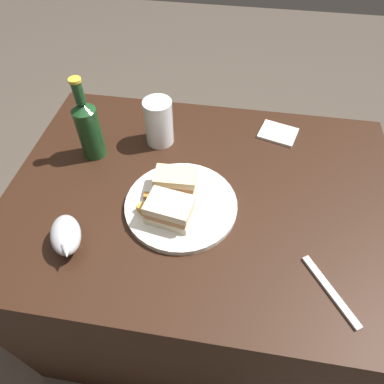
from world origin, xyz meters
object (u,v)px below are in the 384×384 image
(sandwich_half_left, at_px, (176,181))
(cider_bottle, at_px, (88,127))
(plate, at_px, (181,205))
(pint_glass, at_px, (159,125))
(gravy_boat, at_px, (66,235))
(napkin, at_px, (278,133))
(fork, at_px, (330,291))
(sandwich_half_right, at_px, (170,210))

(sandwich_half_left, height_order, cider_bottle, cider_bottle)
(plate, relative_size, sandwich_half_left, 2.67)
(pint_glass, bearing_deg, gravy_boat, -108.28)
(gravy_boat, xyz_separation_m, napkin, (0.49, 0.48, -0.04))
(sandwich_half_left, bearing_deg, fork, -30.31)
(plate, distance_m, fork, 0.40)
(sandwich_half_right, bearing_deg, cider_bottle, 142.42)
(sandwich_half_left, bearing_deg, gravy_boat, -137.47)
(sandwich_half_right, bearing_deg, fork, -18.79)
(plate, relative_size, fork, 1.60)
(napkin, bearing_deg, pint_glass, -166.31)
(pint_glass, bearing_deg, fork, -41.91)
(sandwich_half_left, xyz_separation_m, cider_bottle, (-0.26, 0.11, 0.05))
(fork, bearing_deg, sandwich_half_left, -154.27)
(pint_glass, relative_size, gravy_boat, 1.07)
(gravy_boat, bearing_deg, napkin, 44.81)
(sandwich_half_right, height_order, gravy_boat, sandwich_half_right)
(sandwich_half_right, xyz_separation_m, cider_bottle, (-0.27, 0.21, 0.05))
(plate, xyz_separation_m, gravy_boat, (-0.24, -0.15, 0.03))
(fork, bearing_deg, pint_glass, -165.87)
(plate, distance_m, gravy_boat, 0.29)
(plate, relative_size, napkin, 2.63)
(plate, xyz_separation_m, napkin, (0.25, 0.33, -0.00))
(napkin, bearing_deg, gravy_boat, -135.19)
(gravy_boat, distance_m, cider_bottle, 0.32)
(pint_glass, bearing_deg, napkin, 13.69)
(pint_glass, xyz_separation_m, napkin, (0.36, 0.09, -0.06))
(sandwich_half_left, relative_size, sandwich_half_right, 0.90)
(pint_glass, distance_m, napkin, 0.37)
(plate, relative_size, sandwich_half_right, 2.40)
(gravy_boat, relative_size, fork, 0.73)
(cider_bottle, height_order, fork, cider_bottle)
(gravy_boat, distance_m, fork, 0.60)
(pint_glass, xyz_separation_m, gravy_boat, (-0.13, -0.40, -0.02))
(sandwich_half_right, bearing_deg, pint_glass, 107.27)
(plate, relative_size, cider_bottle, 1.17)
(pint_glass, bearing_deg, sandwich_half_right, -72.73)
(gravy_boat, relative_size, cider_bottle, 0.53)
(plate, relative_size, pint_glass, 2.05)
(sandwich_half_right, xyz_separation_m, pint_glass, (-0.09, 0.29, 0.01))
(pint_glass, height_order, cider_bottle, cider_bottle)
(sandwich_half_right, relative_size, pint_glass, 0.85)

